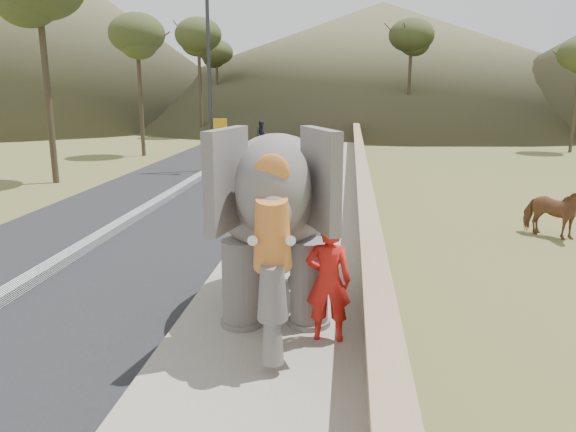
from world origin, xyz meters
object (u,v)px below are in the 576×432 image
Objects in this scene: lamppost at (216,61)px; elephant_and_man at (277,217)px; motorcyclist at (262,141)px; cow at (552,212)px.

lamppost reaches higher than elephant_and_man.
lamppost is at bearing 106.69° from elephant_and_man.
cow is at bearing -58.13° from motorcyclist.
lamppost reaches higher than cow.
lamppost is 4.17× the size of motorcyclist.
motorcyclist is (-3.65, 21.76, -0.92)m from elephant_and_man.
elephant_and_man reaches higher than motorcyclist.
cow is 0.82× the size of motorcyclist.
lamppost is 15.65m from cow.
cow is at bearing -42.36° from lamppost.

